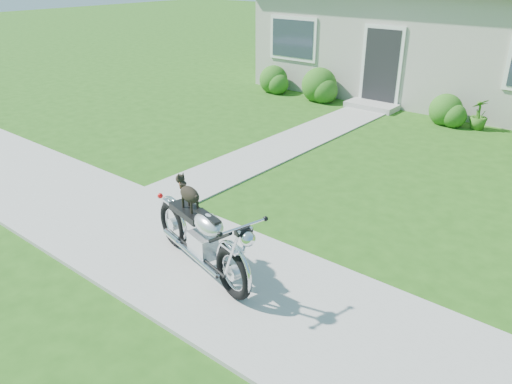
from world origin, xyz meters
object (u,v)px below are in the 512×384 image
(motorcycle_with_dog, at_px, (202,235))
(potted_plant_left, at_px, (320,89))
(house, at_px, (480,21))
(potted_plant_right, at_px, (479,114))

(motorcycle_with_dog, bearing_deg, potted_plant_left, 127.99)
(motorcycle_with_dog, bearing_deg, house, 107.29)
(potted_plant_left, bearing_deg, house, 47.34)
(house, bearing_deg, motorcycle_with_dog, -86.99)
(house, relative_size, potted_plant_right, 16.98)
(house, xyz_separation_m, potted_plant_right, (1.38, -3.44, -1.79))
(house, bearing_deg, potted_plant_right, -68.15)
(house, distance_m, potted_plant_right, 4.12)
(potted_plant_right, bearing_deg, motorcycle_with_dog, -94.90)
(house, height_order, potted_plant_right, house)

